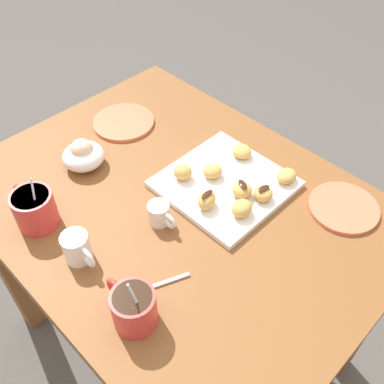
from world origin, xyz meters
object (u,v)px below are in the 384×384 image
(coffee_mug_red_right, at_px, (34,208))
(chocolate_sauce_pitcher, at_px, (159,213))
(beignet_3, at_px, (242,208))
(coffee_mug_red_left, at_px, (133,307))
(beignet_5, at_px, (242,190))
(beignet_4, at_px, (286,176))
(beignet_0, at_px, (183,172))
(beignet_7, at_px, (213,171))
(dining_table, at_px, (177,236))
(saucer_coral_left, at_px, (124,122))
(pastry_plate_square, at_px, (225,184))
(beignet_6, at_px, (207,200))
(saucer_coral_right, at_px, (344,208))
(beignet_1, at_px, (263,193))
(beignet_2, at_px, (242,151))
(cream_pitcher_white, at_px, (77,247))
(ice_cream_bowl, at_px, (83,155))

(coffee_mug_red_right, height_order, chocolate_sauce_pitcher, coffee_mug_red_right)
(chocolate_sauce_pitcher, relative_size, beignet_3, 1.73)
(coffee_mug_red_left, relative_size, beignet_5, 2.62)
(beignet_4, bearing_deg, beignet_0, 43.12)
(beignet_7, bearing_deg, beignet_0, 50.07)
(dining_table, xyz_separation_m, beignet_3, (-0.15, -0.07, 0.17))
(saucer_coral_left, bearing_deg, chocolate_sauce_pitcher, 153.37)
(pastry_plate_square, relative_size, chocolate_sauce_pitcher, 3.15)
(beignet_0, bearing_deg, beignet_3, -175.83)
(beignet_6, bearing_deg, beignet_3, -151.28)
(beignet_5, bearing_deg, beignet_4, -110.69)
(beignet_6, bearing_deg, coffee_mug_red_right, 50.32)
(coffee_mug_red_left, distance_m, beignet_0, 0.39)
(coffee_mug_red_left, height_order, saucer_coral_right, coffee_mug_red_left)
(pastry_plate_square, bearing_deg, chocolate_sauce_pitcher, 81.20)
(coffee_mug_red_right, relative_size, beignet_1, 2.80)
(dining_table, distance_m, coffee_mug_red_right, 0.38)
(beignet_2, distance_m, beignet_7, 0.11)
(beignet_0, distance_m, beignet_7, 0.08)
(saucer_coral_left, height_order, beignet_6, beignet_6)
(beignet_0, distance_m, beignet_5, 0.16)
(cream_pitcher_white, distance_m, beignet_2, 0.50)
(chocolate_sauce_pitcher, height_order, beignet_1, chocolate_sauce_pitcher)
(beignet_1, distance_m, beignet_2, 0.16)
(beignet_0, relative_size, beignet_1, 0.94)
(pastry_plate_square, distance_m, beignet_1, 0.11)
(chocolate_sauce_pitcher, xyz_separation_m, beignet_1, (-0.13, -0.22, 0.00))
(cream_pitcher_white, relative_size, beignet_0, 2.22)
(beignet_0, relative_size, beignet_2, 0.89)
(pastry_plate_square, bearing_deg, ice_cream_bowl, 32.62)
(dining_table, distance_m, beignet_1, 0.27)
(pastry_plate_square, relative_size, beignet_1, 5.76)
(chocolate_sauce_pitcher, height_order, saucer_coral_left, chocolate_sauce_pitcher)
(ice_cream_bowl, xyz_separation_m, beignet_4, (-0.42, -0.32, -0.00))
(pastry_plate_square, bearing_deg, coffee_mug_red_right, 59.97)
(chocolate_sauce_pitcher, bearing_deg, beignet_6, -117.61)
(coffee_mug_red_left, height_order, ice_cream_bowl, coffee_mug_red_left)
(beignet_4, bearing_deg, coffee_mug_red_left, 92.05)
(dining_table, xyz_separation_m, beignet_6, (-0.08, -0.03, 0.18))
(chocolate_sauce_pitcher, relative_size, beignet_5, 1.81)
(saucer_coral_right, bearing_deg, beignet_0, 31.72)
(dining_table, xyz_separation_m, beignet_0, (0.03, -0.06, 0.18))
(saucer_coral_left, bearing_deg, coffee_mug_red_right, 112.26)
(ice_cream_bowl, height_order, chocolate_sauce_pitcher, ice_cream_bowl)
(cream_pitcher_white, xyz_separation_m, beignet_5, (-0.14, -0.39, -0.01))
(pastry_plate_square, bearing_deg, beignet_4, -132.64)
(beignet_5, distance_m, beignet_6, 0.09)
(beignet_6, bearing_deg, saucer_coral_right, -134.20)
(beignet_7, bearing_deg, pastry_plate_square, -169.75)
(beignet_2, height_order, beignet_5, beignet_5)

